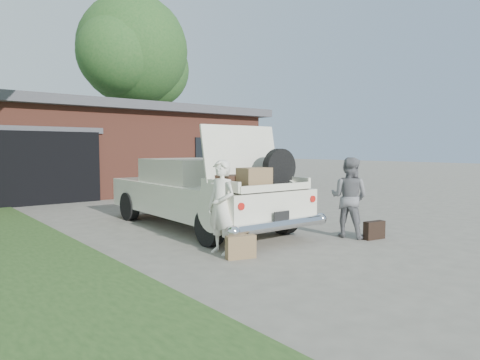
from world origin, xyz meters
TOP-DOWN VIEW (x-y plane):
  - ground at (0.00, 0.00)m, footprint 90.00×90.00m
  - house at (0.98, 11.47)m, footprint 12.80×7.80m
  - tree_right at (5.73, 17.11)m, footprint 6.99×6.08m
  - sedan at (0.07, 2.01)m, footprint 2.12×5.18m
  - woman_left at (-0.99, -0.14)m, footprint 0.42×0.59m
  - woman_right at (1.68, -0.63)m, footprint 0.76×0.87m
  - suitcase_left at (-0.94, -0.58)m, footprint 0.49×0.28m
  - suitcase_right at (1.88, -1.06)m, footprint 0.46×0.21m

SIDE VIEW (x-z plane):
  - ground at x=0.00m, z-range 0.00..0.00m
  - suitcase_right at x=1.88m, z-range 0.00..0.34m
  - suitcase_left at x=-0.94m, z-range 0.00..0.36m
  - woman_left at x=-0.99m, z-range 0.00..1.51m
  - sedan at x=0.07m, z-range -0.30..1.82m
  - woman_right at x=1.68m, z-range 0.00..1.52m
  - house at x=0.98m, z-range 0.02..3.32m
  - tree_right at x=5.73m, z-range 1.76..11.96m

